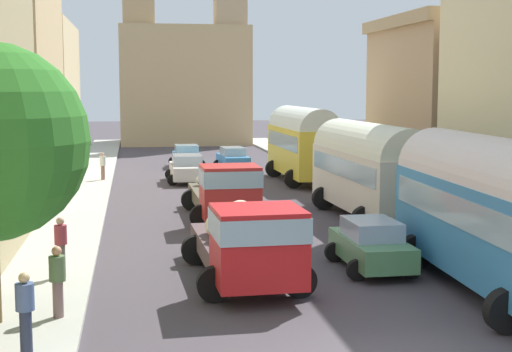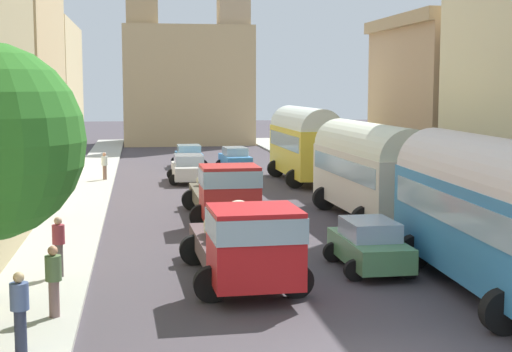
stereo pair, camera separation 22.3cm
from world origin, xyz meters
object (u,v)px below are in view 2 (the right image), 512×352
parked_bus_1 (369,166)px  car_2 (369,245)px  car_3 (235,159)px  cargo_truck_1 (225,191)px  pedestrian_1 (59,245)px  parked_bus_2 (304,140)px  pedestrian_2 (20,311)px  car_0 (189,168)px  car_1 (189,156)px  pedestrian_3 (105,165)px  cargo_truck_0 (245,241)px  parked_bus_0 (496,209)px  pedestrian_0 (54,279)px

parked_bus_1 → car_2: parked_bus_1 is taller
parked_bus_1 → car_3: 18.87m
cargo_truck_1 → car_3: size_ratio=1.85×
car_3 → pedestrian_1: bearing=-107.3°
parked_bus_2 → car_2: size_ratio=2.17×
pedestrian_1 → pedestrian_2: size_ratio=1.01×
pedestrian_1 → car_0: bearing=76.8°
car_1 → pedestrian_2: 35.82m
pedestrian_3 → cargo_truck_1: bearing=-68.7°
car_0 → cargo_truck_0: bearing=-90.0°
cargo_truck_1 → car_1: bearing=90.2°
parked_bus_1 → car_3: (-3.09, 18.56, -1.41)m
parked_bus_0 → car_1: (-5.74, 32.25, -1.51)m
car_3 → pedestrian_3: 9.23m
parked_bus_1 → car_2: (-2.51, -8.15, -1.42)m
pedestrian_2 → cargo_truck_0: bearing=43.3°
cargo_truck_0 → car_2: cargo_truck_0 is taller
cargo_truck_0 → car_1: bearing=89.0°
parked_bus_1 → car_1: 21.88m
pedestrian_2 → pedestrian_0: bearing=81.3°
parked_bus_2 → cargo_truck_0: parked_bus_2 is taller
pedestrian_2 → car_0: bearing=79.5°
cargo_truck_1 → parked_bus_1: bearing=-4.3°
car_0 → car_2: size_ratio=1.14×
pedestrian_0 → pedestrian_1: pedestrian_1 is taller
parked_bus_2 → car_1: parked_bus_2 is taller
pedestrian_1 → pedestrian_3: pedestrian_1 is taller
car_3 → pedestrian_3: pedestrian_3 is taller
car_3 → pedestrian_2: 33.96m
pedestrian_2 → pedestrian_3: pedestrian_2 is taller
cargo_truck_1 → car_0: cargo_truck_1 is taller
cargo_truck_1 → car_2: (3.29, -8.59, -0.49)m
cargo_truck_1 → parked_bus_0: bearing=-64.1°
pedestrian_3 → cargo_truck_0: bearing=-78.7°
parked_bus_1 → pedestrian_3: (-11.07, 13.93, -1.22)m
car_3 → pedestrian_2: bearing=-104.3°
car_2 → pedestrian_1: pedestrian_1 is taller
cargo_truck_0 → pedestrian_2: cargo_truck_0 is taller
parked_bus_1 → pedestrian_2: size_ratio=4.88×
parked_bus_2 → pedestrian_1: (-11.41, -20.38, -1.30)m
car_2 → cargo_truck_1: bearing=110.9°
parked_bus_1 → pedestrian_2: 18.42m
pedestrian_1 → pedestrian_2: pedestrian_1 is taller
parked_bus_0 → pedestrian_3: size_ratio=5.89×
parked_bus_2 → car_1: (-5.90, 8.77, -1.60)m
cargo_truck_0 → car_1: (0.52, 30.55, -0.51)m
car_2 → pedestrian_2: bearing=-145.4°
pedestrian_1 → car_1: bearing=79.3°
car_3 → pedestrian_3: (-7.98, -4.63, 0.20)m
parked_bus_0 → car_0: 25.22m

